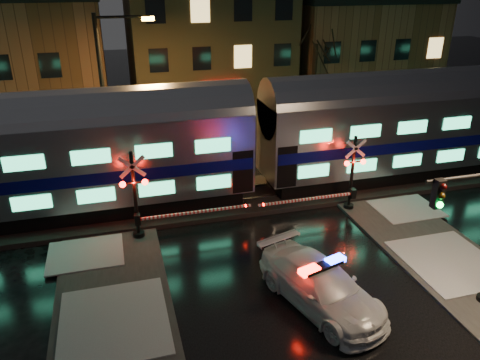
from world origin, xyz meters
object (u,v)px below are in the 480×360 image
Objects in this scene: crossing_signal_right at (345,182)px; crossing_signal_left at (145,204)px; streetlight at (109,90)px; police_car at (321,286)px.

crossing_signal_right is 0.94× the size of crossing_signal_left.
crossing_signal_right is 9.42m from crossing_signal_left.
crossing_signal_left is at bearing -81.95° from streetlight.
crossing_signal_right is 0.60× the size of streetlight.
streetlight is (-10.36, 6.70, 3.58)m from crossing_signal_right.
crossing_signal_right is at bearing -0.04° from crossing_signal_left.
police_car is at bearing -48.70° from crossing_signal_left.
crossing_signal_left is (-9.42, 0.01, 0.10)m from crossing_signal_right.
streetlight is at bearing 98.05° from crossing_signal_left.
police_car is at bearing -123.18° from crossing_signal_right.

